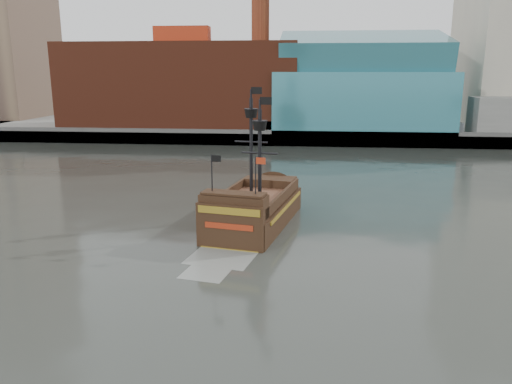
# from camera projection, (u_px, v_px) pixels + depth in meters

# --- Properties ---
(ground) EXTENTS (400.00, 400.00, 0.00)m
(ground) POSITION_uv_depth(u_px,v_px,m) (285.00, 347.00, 22.58)
(ground) COLOR #272A25
(ground) RESTS_ON ground
(promenade_far) EXTENTS (220.00, 60.00, 2.00)m
(promenade_far) POSITION_uv_depth(u_px,v_px,m) (303.00, 122.00, 111.29)
(promenade_far) COLOR slate
(promenade_far) RESTS_ON ground
(seawall) EXTENTS (220.00, 1.00, 2.60)m
(seawall) POSITION_uv_depth(u_px,v_px,m) (302.00, 138.00, 82.70)
(seawall) COLOR #4C4C49
(seawall) RESTS_ON ground
(skyline) EXTENTS (149.00, 45.00, 62.00)m
(skyline) POSITION_uv_depth(u_px,v_px,m) (332.00, 6.00, 98.03)
(skyline) COLOR brown
(skyline) RESTS_ON promenade_far
(pirate_ship) EXTENTS (7.56, 16.27, 11.73)m
(pirate_ship) POSITION_uv_depth(u_px,v_px,m) (254.00, 213.00, 40.17)
(pirate_ship) COLOR black
(pirate_ship) RESTS_ON ground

